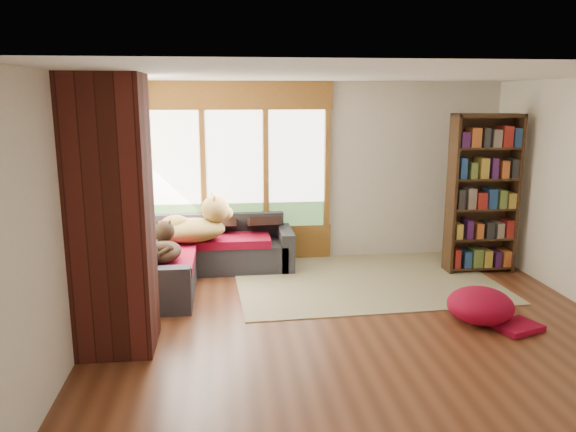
{
  "coord_description": "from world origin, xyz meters",
  "views": [
    {
      "loc": [
        -1.35,
        -5.6,
        2.4
      ],
      "look_at": [
        -0.59,
        1.09,
        0.95
      ],
      "focal_mm": 35.0,
      "sensor_mm": 36.0,
      "label": 1
    }
  ],
  "objects_px": {
    "brick_chimney": "(112,216)",
    "bookshelf": "(483,194)",
    "area_rug": "(362,277)",
    "dog_brindle": "(163,240)",
    "sectional_sofa": "(181,256)",
    "dog_tan": "(196,218)",
    "pouf": "(480,304)"
  },
  "relations": [
    {
      "from": "brick_chimney",
      "to": "bookshelf",
      "type": "distance_m",
      "value": 4.93
    },
    {
      "from": "area_rug",
      "to": "dog_brindle",
      "type": "height_order",
      "value": "dog_brindle"
    },
    {
      "from": "area_rug",
      "to": "bookshelf",
      "type": "relative_size",
      "value": 1.55
    },
    {
      "from": "sectional_sofa",
      "to": "area_rug",
      "type": "distance_m",
      "value": 2.44
    },
    {
      "from": "area_rug",
      "to": "dog_brindle",
      "type": "bearing_deg",
      "value": -169.24
    },
    {
      "from": "brick_chimney",
      "to": "bookshelf",
      "type": "relative_size",
      "value": 1.2
    },
    {
      "from": "brick_chimney",
      "to": "dog_tan",
      "type": "relative_size",
      "value": 2.48
    },
    {
      "from": "brick_chimney",
      "to": "pouf",
      "type": "height_order",
      "value": "brick_chimney"
    },
    {
      "from": "dog_tan",
      "to": "dog_brindle",
      "type": "relative_size",
      "value": 1.48
    },
    {
      "from": "bookshelf",
      "to": "pouf",
      "type": "height_order",
      "value": "bookshelf"
    },
    {
      "from": "sectional_sofa",
      "to": "bookshelf",
      "type": "xyz_separation_m",
      "value": [
        4.09,
        -0.13,
        0.78
      ]
    },
    {
      "from": "pouf",
      "to": "dog_brindle",
      "type": "bearing_deg",
      "value": 161.88
    },
    {
      "from": "area_rug",
      "to": "brick_chimney",
      "type": "bearing_deg",
      "value": -148.07
    },
    {
      "from": "pouf",
      "to": "dog_brindle",
      "type": "distance_m",
      "value": 3.66
    },
    {
      "from": "brick_chimney",
      "to": "sectional_sofa",
      "type": "xyz_separation_m",
      "value": [
        0.45,
        2.05,
        -1.0
      ]
    },
    {
      "from": "pouf",
      "to": "sectional_sofa",
      "type": "bearing_deg",
      "value": 150.36
    },
    {
      "from": "bookshelf",
      "to": "dog_tan",
      "type": "xyz_separation_m",
      "value": [
        -3.87,
        0.19,
        -0.28
      ]
    },
    {
      "from": "brick_chimney",
      "to": "dog_tan",
      "type": "xyz_separation_m",
      "value": [
        0.67,
        2.11,
        -0.49
      ]
    },
    {
      "from": "brick_chimney",
      "to": "area_rug",
      "type": "relative_size",
      "value": 0.78
    },
    {
      "from": "area_rug",
      "to": "dog_tan",
      "type": "relative_size",
      "value": 3.2
    },
    {
      "from": "brick_chimney",
      "to": "pouf",
      "type": "distance_m",
      "value": 3.91
    },
    {
      "from": "sectional_sofa",
      "to": "dog_tan",
      "type": "bearing_deg",
      "value": 17.82
    },
    {
      "from": "dog_tan",
      "to": "sectional_sofa",
      "type": "bearing_deg",
      "value": -174.74
    },
    {
      "from": "brick_chimney",
      "to": "pouf",
      "type": "xyz_separation_m",
      "value": [
        3.75,
        0.17,
        -1.1
      ]
    },
    {
      "from": "brick_chimney",
      "to": "dog_brindle",
      "type": "bearing_deg",
      "value": 76.59
    },
    {
      "from": "bookshelf",
      "to": "pouf",
      "type": "relative_size",
      "value": 3.08
    },
    {
      "from": "sectional_sofa",
      "to": "pouf",
      "type": "bearing_deg",
      "value": -26.78
    },
    {
      "from": "dog_brindle",
      "to": "bookshelf",
      "type": "bearing_deg",
      "value": -83.69
    },
    {
      "from": "brick_chimney",
      "to": "area_rug",
      "type": "height_order",
      "value": "brick_chimney"
    },
    {
      "from": "pouf",
      "to": "dog_tan",
      "type": "xyz_separation_m",
      "value": [
        -3.08,
        1.94,
        0.6
      ]
    },
    {
      "from": "dog_tan",
      "to": "bookshelf",
      "type": "bearing_deg",
      "value": -12.49
    },
    {
      "from": "sectional_sofa",
      "to": "dog_brindle",
      "type": "xyz_separation_m",
      "value": [
        -0.14,
        -0.75,
        0.42
      ]
    }
  ]
}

